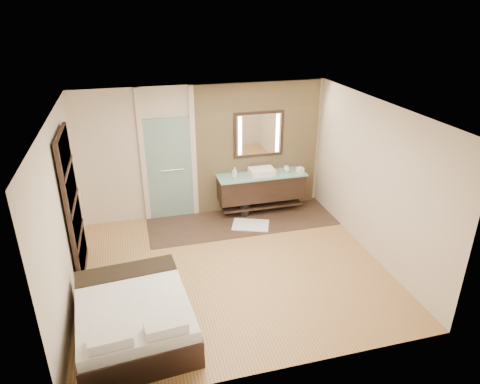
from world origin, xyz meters
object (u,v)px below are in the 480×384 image
object	(u,v)px
vanity	(261,187)
mirror_unit	(259,134)
bed	(134,316)
waste_bin	(244,209)

from	to	relation	value
vanity	mirror_unit	bearing A→B (deg)	90.00
mirror_unit	vanity	bearing A→B (deg)	-90.00
bed	waste_bin	world-z (taller)	bed
mirror_unit	bed	bearing A→B (deg)	-129.68
bed	mirror_unit	bearing A→B (deg)	45.47
vanity	mirror_unit	distance (m)	1.10
vanity	waste_bin	distance (m)	0.59
vanity	waste_bin	world-z (taller)	vanity
vanity	mirror_unit	xyz separation A→B (m)	(0.00, 0.24, 1.07)
mirror_unit	bed	size ratio (longest dim) A/B	0.55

